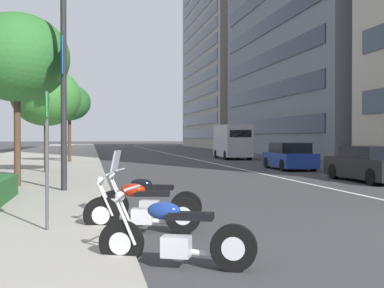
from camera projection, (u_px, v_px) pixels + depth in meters
sidewalk_right_plaza at (32, 161)px, 35.36m from camera, size 160.00×9.20×0.15m
lane_centre_stripe at (189, 158)px, 42.60m from camera, size 110.00×0.16×0.01m
motorcycle_nearest_camera at (174, 238)px, 6.88m from camera, size 1.00×2.04×1.09m
motorcycle_mid_row at (141, 210)px, 9.38m from camera, size 0.74×2.13×1.11m
motorcycle_second_in_row at (147, 201)px, 10.62m from camera, size 0.88×2.12×1.48m
car_approaching_light at (371, 165)px, 20.15m from camera, size 4.49×1.88×1.41m
car_following_behind at (289, 157)px, 27.68m from camera, size 4.17×1.96×1.45m
delivery_van_ahead at (232, 141)px, 40.90m from camera, size 5.37×2.25×2.71m
parking_sign_by_curb at (47, 146)px, 8.87m from camera, size 0.32×0.06×2.41m
street_lamp_with_banners at (74, 22)px, 15.48m from camera, size 1.26×2.30×8.71m
street_tree_by_lamp_post at (17, 58)px, 16.78m from camera, size 3.42×3.42×5.67m
street_tree_far_plaza at (46, 97)px, 23.53m from camera, size 3.17×3.17×4.81m
street_tree_near_plaza_corner at (69, 103)px, 33.38m from camera, size 2.75×2.75×5.02m
office_tower_near_left at (255, 62)px, 86.67m from camera, size 29.27×19.65×28.74m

